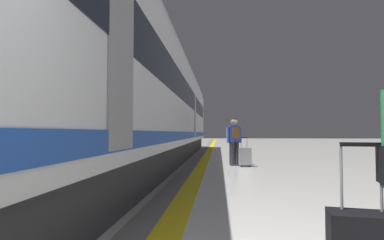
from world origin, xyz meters
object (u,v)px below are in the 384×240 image
(suitcase_near, at_px, (244,156))
(suitcase_mid, at_px, (245,156))
(passenger_mid, at_px, (235,137))
(high_speed_train, at_px, (126,83))
(passenger_near, at_px, (234,137))

(suitcase_near, height_order, suitcase_mid, suitcase_near)
(passenger_mid, relative_size, suitcase_mid, 2.59)
(suitcase_near, bearing_deg, suitcase_mid, -89.03)
(passenger_mid, bearing_deg, suitcase_mid, -38.55)
(suitcase_mid, bearing_deg, high_speed_train, -154.22)
(suitcase_near, distance_m, suitcase_mid, 0.48)
(suitcase_mid, bearing_deg, suitcase_near, 90.97)
(suitcase_near, xyz_separation_m, passenger_mid, (-0.31, -0.23, 0.64))
(high_speed_train, height_order, suitcase_mid, high_speed_train)
(high_speed_train, height_order, passenger_near, high_speed_train)
(passenger_near, bearing_deg, passenger_mid, -88.55)
(passenger_near, height_order, suitcase_mid, passenger_near)
(high_speed_train, xyz_separation_m, passenger_mid, (3.11, 1.90, -1.56))
(high_speed_train, distance_m, passenger_mid, 3.96)
(high_speed_train, bearing_deg, suitcase_near, 32.04)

